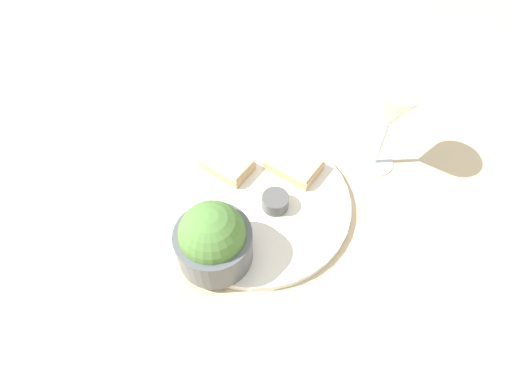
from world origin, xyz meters
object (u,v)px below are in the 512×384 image
(salad_bowl, at_px, (213,239))
(cheese_toast_near, at_px, (294,164))
(sauce_ramekin, at_px, (276,201))
(wine_glass, at_px, (393,109))
(cheese_toast_far, at_px, (227,164))

(salad_bowl, height_order, cheese_toast_near, salad_bowl)
(sauce_ramekin, bearing_deg, cheese_toast_near, 91.30)
(wine_glass, bearing_deg, cheese_toast_near, -144.77)
(cheese_toast_near, relative_size, cheese_toast_far, 1.07)
(sauce_ramekin, relative_size, wine_glass, 0.25)
(salad_bowl, xyz_separation_m, wine_glass, (0.18, 0.31, 0.07))
(salad_bowl, bearing_deg, sauce_ramekin, 69.40)
(salad_bowl, height_order, sauce_ramekin, salad_bowl)
(salad_bowl, relative_size, cheese_toast_near, 1.16)
(cheese_toast_near, xyz_separation_m, cheese_toast_far, (-0.11, -0.05, -0.00))
(wine_glass, bearing_deg, cheese_toast_far, -149.31)
(cheese_toast_near, bearing_deg, cheese_toast_far, -155.27)
(sauce_ramekin, xyz_separation_m, cheese_toast_near, (-0.00, 0.09, -0.00))
(cheese_toast_far, xyz_separation_m, wine_glass, (0.24, 0.14, 0.11))
(sauce_ramekin, relative_size, cheese_toast_far, 0.48)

